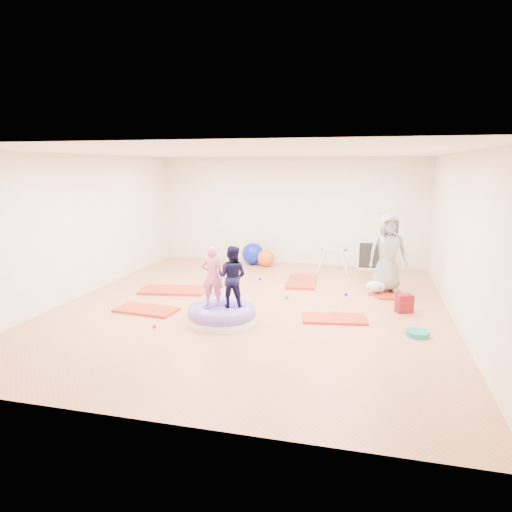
# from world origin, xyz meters

# --- Properties ---
(room) EXTENTS (7.01, 8.01, 2.81)m
(room) POSITION_xyz_m (0.00, 0.00, 1.40)
(room) COLOR #CD7550
(room) RESTS_ON ground
(gym_mat_front_left) EXTENTS (1.16, 0.67, 0.05)m
(gym_mat_front_left) POSITION_xyz_m (-1.78, -0.72, 0.02)
(gym_mat_front_left) COLOR red
(gym_mat_front_left) RESTS_ON ground
(gym_mat_mid_left) EXTENTS (1.43, 0.88, 0.06)m
(gym_mat_mid_left) POSITION_xyz_m (-1.86, 0.60, 0.03)
(gym_mat_mid_left) COLOR red
(gym_mat_mid_left) RESTS_ON ground
(gym_mat_center_back) EXTENTS (0.72, 1.29, 0.05)m
(gym_mat_center_back) POSITION_xyz_m (0.64, 1.97, 0.03)
(gym_mat_center_back) COLOR red
(gym_mat_center_back) RESTS_ON ground
(gym_mat_right) EXTENTS (1.14, 0.70, 0.04)m
(gym_mat_right) POSITION_xyz_m (1.54, -0.39, 0.02)
(gym_mat_right) COLOR red
(gym_mat_right) RESTS_ON ground
(gym_mat_rear_right) EXTENTS (0.85, 1.25, 0.05)m
(gym_mat_rear_right) POSITION_xyz_m (2.45, 1.59, 0.02)
(gym_mat_rear_right) COLOR red
(gym_mat_rear_right) RESTS_ON ground
(inflatable_cushion) EXTENTS (1.15, 1.15, 0.36)m
(inflatable_cushion) POSITION_xyz_m (-0.27, -0.96, 0.14)
(inflatable_cushion) COLOR white
(inflatable_cushion) RESTS_ON ground
(child_pink) EXTENTS (0.40, 0.29, 1.01)m
(child_pink) POSITION_xyz_m (-0.43, -0.96, 0.84)
(child_pink) COLOR #E95D98
(child_pink) RESTS_ON inflatable_cushion
(child_navy) EXTENTS (0.53, 0.43, 1.03)m
(child_navy) POSITION_xyz_m (-0.09, -0.96, 0.85)
(child_navy) COLOR black
(child_navy) RESTS_ON inflatable_cushion
(adult_caregiver) EXTENTS (0.87, 0.67, 1.58)m
(adult_caregiver) POSITION_xyz_m (2.44, 1.59, 0.84)
(adult_caregiver) COLOR gray
(adult_caregiver) RESTS_ON gym_mat_rear_right
(infant) EXTENTS (0.40, 0.40, 0.23)m
(infant) POSITION_xyz_m (2.23, 1.37, 0.17)
(infant) COLOR silver
(infant) RESTS_ON gym_mat_rear_right
(ball_pit_balls) EXTENTS (3.84, 3.52, 0.06)m
(ball_pit_balls) POSITION_xyz_m (0.18, 0.51, 0.03)
(ball_pit_balls) COLOR #0A16B6
(ball_pit_balls) RESTS_ON ground
(exercise_ball_blue) EXTENTS (0.58, 0.58, 0.58)m
(exercise_ball_blue) POSITION_xyz_m (-0.90, 3.56, 0.29)
(exercise_ball_blue) COLOR #0A16B6
(exercise_ball_blue) RESTS_ON ground
(exercise_ball_orange) EXTENTS (0.45, 0.45, 0.45)m
(exercise_ball_orange) POSITION_xyz_m (-0.52, 3.42, 0.22)
(exercise_ball_orange) COLOR #DA5611
(exercise_ball_orange) RESTS_ON ground
(infant_play_gym) EXTENTS (0.75, 0.71, 0.57)m
(infant_play_gym) POSITION_xyz_m (1.23, 3.22, 0.38)
(infant_play_gym) COLOR white
(infant_play_gym) RESTS_ON ground
(cube_shelf) EXTENTS (0.74, 0.36, 0.74)m
(cube_shelf) POSITION_xyz_m (2.15, 3.79, 0.37)
(cube_shelf) COLOR white
(cube_shelf) RESTS_ON ground
(balance_disc) EXTENTS (0.35, 0.35, 0.08)m
(balance_disc) POSITION_xyz_m (2.84, -0.82, 0.04)
(balance_disc) COLOR #147B79
(balance_disc) RESTS_ON ground
(backpack) EXTENTS (0.33, 0.28, 0.33)m
(backpack) POSITION_xyz_m (2.71, 0.32, 0.16)
(backpack) COLOR #BD0110
(backpack) RESTS_ON ground
(yellow_toy) EXTENTS (0.22, 0.22, 0.03)m
(yellow_toy) POSITION_xyz_m (-1.96, -0.72, 0.02)
(yellow_toy) COLOR yellow
(yellow_toy) RESTS_ON ground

